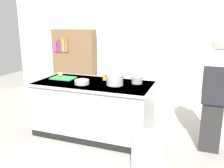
{
  "coord_description": "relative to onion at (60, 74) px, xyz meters",
  "views": [
    {
      "loc": [
        1.6,
        -3.46,
        1.86
      ],
      "look_at": [
        0.25,
        0.2,
        0.85
      ],
      "focal_mm": 38.21,
      "sensor_mm": 36.0,
      "label": 1
    }
  ],
  "objects": [
    {
      "name": "ground_plane",
      "position": [
        0.7,
        -0.12,
        -0.96
      ],
      "size": [
        10.0,
        10.0,
        0.0
      ],
      "primitive_type": "plane",
      "color": "#9E9991"
    },
    {
      "name": "bookshelf",
      "position": [
        -0.65,
        1.68,
        -0.11
      ],
      "size": [
        1.1,
        0.31,
        1.7
      ],
      "color": "brown",
      "rests_on": "ground_plane"
    },
    {
      "name": "cutting_board",
      "position": [
        0.08,
        -0.04,
        -0.05
      ],
      "size": [
        0.4,
        0.28,
        0.02
      ],
      "primitive_type": "cube",
      "color": "green",
      "rests_on": "counter_island"
    },
    {
      "name": "mixing_bowl",
      "position": [
        0.57,
        -0.27,
        -0.03
      ],
      "size": [
        0.23,
        0.23,
        0.07
      ],
      "primitive_type": "cylinder",
      "color": "#B7BABF",
      "rests_on": "counter_island"
    },
    {
      "name": "person_chef",
      "position": [
        2.54,
        -0.04,
        -0.05
      ],
      "size": [
        0.38,
        0.25,
        1.72
      ],
      "rotation": [
        0.0,
        0.0,
        1.35
      ],
      "color": "#292929",
      "rests_on": "ground_plane"
    },
    {
      "name": "juice_cup",
      "position": [
        0.81,
        0.11,
        -0.01
      ],
      "size": [
        0.07,
        0.07,
        0.1
      ],
      "primitive_type": "cylinder",
      "color": "yellow",
      "rests_on": "counter_island"
    },
    {
      "name": "sauce_pan",
      "position": [
        1.38,
        0.08,
        -0.0
      ],
      "size": [
        0.24,
        0.17,
        0.12
      ],
      "color": "#99999E",
      "rests_on": "counter_island"
    },
    {
      "name": "onion",
      "position": [
        0.0,
        0.0,
        0.0
      ],
      "size": [
        0.08,
        0.08,
        0.08
      ],
      "primitive_type": "sphere",
      "color": "tan",
      "rests_on": "cutting_board"
    },
    {
      "name": "counter_island",
      "position": [
        0.7,
        -0.12,
        -0.5
      ],
      "size": [
        1.98,
        0.98,
        0.9
      ],
      "color": "#B7BABF",
      "rests_on": "ground_plane"
    },
    {
      "name": "back_wall",
      "position": [
        0.7,
        1.98,
        0.54
      ],
      "size": [
        6.4,
        0.12,
        3.0
      ],
      "primitive_type": "cube",
      "color": "white",
      "rests_on": "ground_plane"
    },
    {
      "name": "stock_pot",
      "position": [
        1.08,
        -0.14,
        0.02
      ],
      "size": [
        0.33,
        0.26,
        0.17
      ],
      "color": "#B7BABF",
      "rests_on": "counter_island"
    },
    {
      "name": "trash_bin",
      "position": [
        1.84,
        -1.07,
        -0.67
      ],
      "size": [
        0.42,
        0.42,
        0.58
      ],
      "primitive_type": "cylinder",
      "color": "silver",
      "rests_on": "ground_plane"
    }
  ]
}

